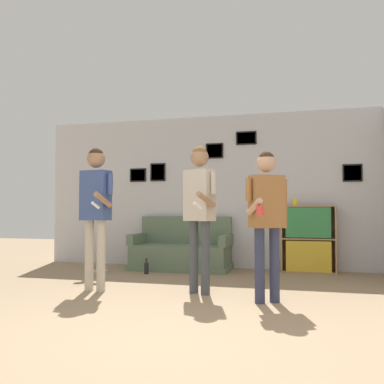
% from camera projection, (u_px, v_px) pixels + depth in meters
% --- Properties ---
extents(ground_plane, '(20.00, 20.00, 0.00)m').
position_uv_depth(ground_plane, '(149.00, 341.00, 3.31)').
color(ground_plane, '#937A5B').
extents(wall_back, '(7.23, 0.08, 2.70)m').
position_uv_depth(wall_back, '(236.00, 191.00, 7.54)').
color(wall_back, silver).
rests_on(wall_back, ground_plane).
extents(couch, '(1.69, 0.80, 0.90)m').
position_uv_depth(couch, '(182.00, 252.00, 7.32)').
color(couch, '#5B7056').
rests_on(couch, ground_plane).
extents(bookshelf, '(0.87, 0.30, 1.09)m').
position_uv_depth(bookshelf, '(308.00, 239.00, 6.97)').
color(bookshelf, '#A87F51').
rests_on(bookshelf, ground_plane).
extents(floor_lamp, '(0.37, 0.40, 1.56)m').
position_uv_depth(floor_lamp, '(101.00, 204.00, 6.99)').
color(floor_lamp, '#ADA89E').
rests_on(floor_lamp, ground_plane).
extents(person_player_foreground_left, '(0.50, 0.52, 1.80)m').
position_uv_depth(person_player_foreground_left, '(95.00, 201.00, 5.40)').
color(person_player_foreground_left, '#B7AD99').
rests_on(person_player_foreground_left, ground_plane).
extents(person_player_foreground_center, '(0.46, 0.59, 1.79)m').
position_uv_depth(person_player_foreground_center, '(199.00, 201.00, 5.22)').
color(person_player_foreground_center, '#3D4247').
rests_on(person_player_foreground_center, ground_plane).
extents(person_watcher_holding_cup, '(0.43, 0.56, 1.66)m').
position_uv_depth(person_watcher_holding_cup, '(267.00, 209.00, 4.70)').
color(person_watcher_holding_cup, '#2D334C').
rests_on(person_watcher_holding_cup, ground_plane).
extents(bottle_on_floor, '(0.07, 0.07, 0.25)m').
position_uv_depth(bottle_on_floor, '(146.00, 268.00, 6.78)').
color(bottle_on_floor, black).
rests_on(bottle_on_floor, ground_plane).
extents(drinking_cup, '(0.08, 0.08, 0.11)m').
position_uv_depth(drinking_cup, '(295.00, 202.00, 7.05)').
color(drinking_cup, yellow).
rests_on(drinking_cup, bookshelf).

